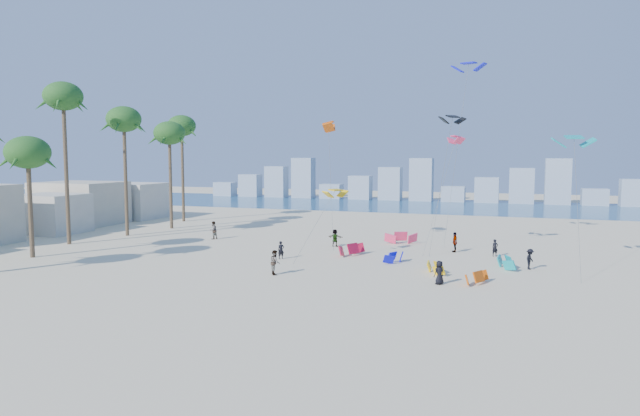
% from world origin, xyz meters
% --- Properties ---
extents(ground, '(220.00, 220.00, 0.00)m').
position_xyz_m(ground, '(0.00, 0.00, 0.00)').
color(ground, beige).
rests_on(ground, ground).
extents(ocean, '(220.00, 220.00, 0.00)m').
position_xyz_m(ocean, '(0.00, 72.00, 0.01)').
color(ocean, navy).
rests_on(ocean, ground).
extents(kitesurfer_near, '(0.67, 0.65, 1.56)m').
position_xyz_m(kitesurfer_near, '(-0.38, 15.41, 0.78)').
color(kitesurfer_near, black).
rests_on(kitesurfer_near, ground).
extents(kitesurfer_mid, '(1.08, 1.14, 1.86)m').
position_xyz_m(kitesurfer_mid, '(1.68, 9.37, 0.93)').
color(kitesurfer_mid, gray).
rests_on(kitesurfer_mid, ground).
extents(kitesurfers_far, '(32.70, 14.84, 1.92)m').
position_xyz_m(kitesurfers_far, '(6.37, 20.75, 0.88)').
color(kitesurfers_far, black).
rests_on(kitesurfers_far, ground).
extents(grounded_kites, '(15.55, 19.38, 1.08)m').
position_xyz_m(grounded_kites, '(10.89, 19.06, 0.47)').
color(grounded_kites, '#0D0FE3').
rests_on(grounded_kites, ground).
extents(flying_kites, '(33.10, 22.82, 18.56)m').
position_xyz_m(flying_kites, '(14.57, 23.15, 11.63)').
color(flying_kites, yellow).
rests_on(flying_kites, ground).
extents(palm_row, '(7.93, 44.80, 16.24)m').
position_xyz_m(palm_row, '(-22.23, 16.18, 11.75)').
color(palm_row, brown).
rests_on(palm_row, ground).
extents(beachfront_buildings, '(11.50, 43.00, 6.00)m').
position_xyz_m(beachfront_buildings, '(-33.69, 20.82, 2.67)').
color(beachfront_buildings, beige).
rests_on(beachfront_buildings, ground).
extents(distant_skyline, '(85.00, 3.00, 8.40)m').
position_xyz_m(distant_skyline, '(-1.19, 82.00, 3.09)').
color(distant_skyline, '#9EADBF').
rests_on(distant_skyline, ground).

